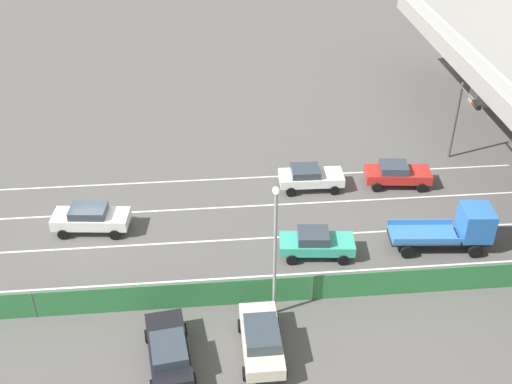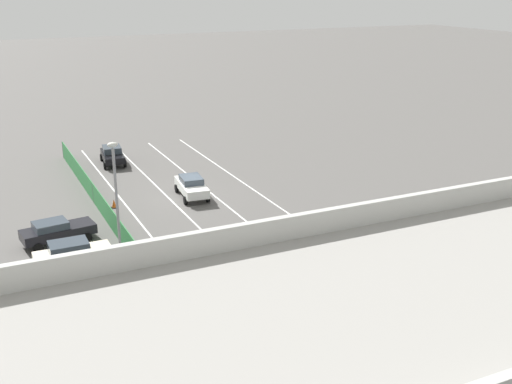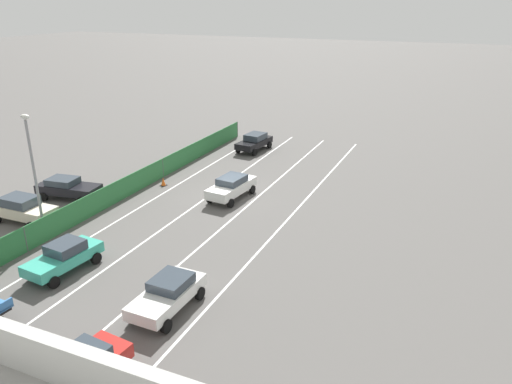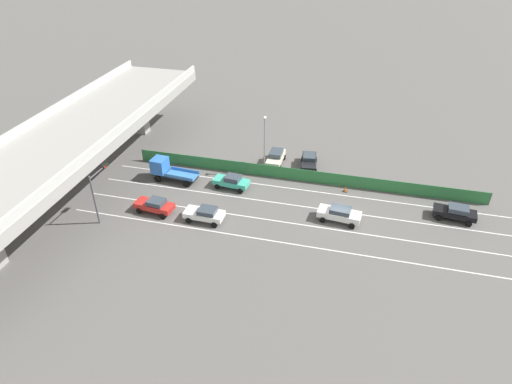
{
  "view_description": "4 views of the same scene",
  "coord_description": "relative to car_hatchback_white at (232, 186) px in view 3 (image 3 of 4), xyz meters",
  "views": [
    {
      "loc": [
        31.26,
        7.0,
        22.7
      ],
      "look_at": [
        0.19,
        9.85,
        2.29
      ],
      "focal_mm": 44.22,
      "sensor_mm": 36.0,
      "label": 1
    },
    {
      "loc": [
        15.12,
        43.71,
        16.04
      ],
      "look_at": [
        -2.61,
        6.2,
        1.94
      ],
      "focal_mm": 43.88,
      "sensor_mm": 36.0,
      "label": 2
    },
    {
      "loc": [
        -15.19,
        30.29,
        13.68
      ],
      "look_at": [
        -2.85,
        2.01,
        1.64
      ],
      "focal_mm": 34.9,
      "sensor_mm": 36.0,
      "label": 3
    },
    {
      "loc": [
        -39.62,
        -1.09,
        28.23
      ],
      "look_at": [
        0.9,
        9.29,
        1.58
      ],
      "focal_mm": 31.51,
      "sensor_mm": 36.0,
      "label": 4
    }
  ],
  "objects": [
    {
      "name": "car_sedan_white",
      "position": [
        -3.47,
        13.77,
        -0.05
      ],
      "size": [
        2.12,
        4.24,
        1.55
      ],
      "color": "white",
      "rests_on": "ground"
    },
    {
      "name": "street_lamp",
      "position": [
        8.0,
        10.07,
        3.63
      ],
      "size": [
        0.6,
        0.36,
        7.56
      ],
      "color": "gray",
      "rests_on": "ground"
    },
    {
      "name": "lane_line_mid_right",
      "position": [
        1.73,
        5.14,
        -0.92
      ],
      "size": [
        0.14,
        46.24,
        0.01
      ],
      "primitive_type": "cube",
      "color": "silver",
      "rests_on": "ground"
    },
    {
      "name": "traffic_cone",
      "position": [
        6.05,
        -0.18,
        -0.61
      ],
      "size": [
        0.47,
        0.47,
        0.66
      ],
      "color": "orange",
      "rests_on": "ground"
    },
    {
      "name": "parked_sedan_cream",
      "position": [
        10.62,
        9.18,
        0.04
      ],
      "size": [
        4.39,
        2.0,
        1.74
      ],
      "color": "beige",
      "rests_on": "ground"
    },
    {
      "name": "green_fence",
      "position": [
        7.18,
        5.14,
        -0.13
      ],
      "size": [
        0.1,
        42.34,
        1.58
      ],
      "color": "#2D753D",
      "rests_on": "ground"
    },
    {
      "name": "car_hatchback_white",
      "position": [
        0.0,
        0.0,
        0.0
      ],
      "size": [
        2.33,
        4.65,
        1.64
      ],
      "color": "silver",
      "rests_on": "ground"
    },
    {
      "name": "lane_line_mid_left",
      "position": [
        -1.68,
        5.14,
        -0.92
      ],
      "size": [
        0.14,
        46.24,
        0.01
      ],
      "primitive_type": "cube",
      "color": "silver",
      "rests_on": "ground"
    },
    {
      "name": "car_sedan_red",
      "position": [
        -3.32,
        19.59,
        -0.04
      ],
      "size": [
        2.3,
        4.44,
        1.6
      ],
      "color": "red",
      "rests_on": "ground"
    },
    {
      "name": "parked_sedan_dark",
      "position": [
        10.87,
        4.88,
        -0.04
      ],
      "size": [
        4.75,
        2.49,
        1.56
      ],
      "color": "black",
      "rests_on": "ground"
    },
    {
      "name": "ground_plane",
      "position": [
        0.02,
        0.03,
        -0.92
      ],
      "size": [
        300.0,
        300.0,
        0.0
      ],
      "primitive_type": "plane",
      "color": "#565451"
    },
    {
      "name": "car_sedan_black",
      "position": [
        3.42,
        -11.91,
        -0.03
      ],
      "size": [
        2.36,
        4.51,
        1.6
      ],
      "color": "black",
      "rests_on": "ground"
    },
    {
      "name": "car_taxi_teal",
      "position": [
        3.56,
        12.96,
        -0.04
      ],
      "size": [
        2.25,
        4.35,
        1.61
      ],
      "color": "teal",
      "rests_on": "ground"
    },
    {
      "name": "lane_line_left_edge",
      "position": [
        -5.09,
        5.14,
        -0.92
      ],
      "size": [
        0.14,
        46.24,
        0.01
      ],
      "primitive_type": "cube",
      "color": "silver",
      "rests_on": "ground"
    },
    {
      "name": "lane_line_right_edge",
      "position": [
        5.13,
        5.14,
        -0.92
      ],
      "size": [
        0.14,
        46.24,
        0.01
      ],
      "primitive_type": "cube",
      "color": "silver",
      "rests_on": "ground"
    }
  ]
}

